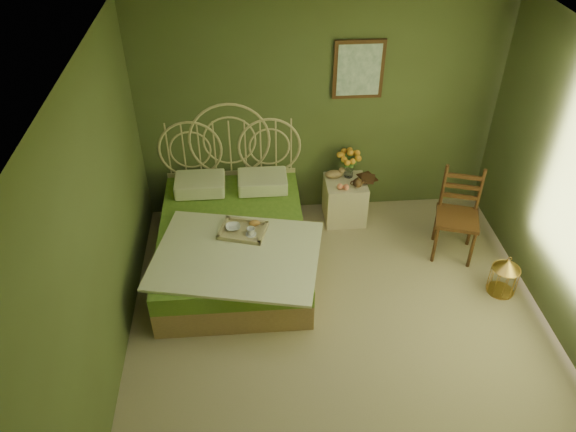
{
  "coord_description": "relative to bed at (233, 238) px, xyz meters",
  "views": [
    {
      "loc": [
        -0.79,
        -3.34,
        4.07
      ],
      "look_at": [
        -0.45,
        1.0,
        0.79
      ],
      "focal_mm": 35.0,
      "sensor_mm": 36.0,
      "label": 1
    }
  ],
  "objects": [
    {
      "name": "book_lower",
      "position": [
        1.49,
        0.69,
        0.22
      ],
      "size": [
        0.23,
        0.26,
        0.02
      ],
      "primitive_type": "imported",
      "rotation": [
        0.0,
        0.0,
        0.36
      ],
      "color": "#381E0F",
      "rests_on": "nightstand"
    },
    {
      "name": "coffee_cup",
      "position": [
        0.19,
        -0.24,
        0.27
      ],
      "size": [
        0.09,
        0.09,
        0.08
      ],
      "primitive_type": "imported",
      "rotation": [
        0.0,
        0.0,
        -0.02
      ],
      "color": "white",
      "rests_on": "bed"
    },
    {
      "name": "book_upper",
      "position": [
        1.49,
        0.69,
        0.24
      ],
      "size": [
        0.21,
        0.24,
        0.02
      ],
      "primitive_type": "imported",
      "rotation": [
        0.0,
        0.0,
        -0.31
      ],
      "color": "#472819",
      "rests_on": "nightstand"
    },
    {
      "name": "birdcage",
      "position": [
        2.71,
        -0.69,
        -0.1
      ],
      "size": [
        0.27,
        0.27,
        0.41
      ],
      "rotation": [
        0.0,
        0.0,
        0.39
      ],
      "color": "gold",
      "rests_on": "floor"
    },
    {
      "name": "chair",
      "position": [
        2.38,
        0.02,
        0.25
      ],
      "size": [
        0.55,
        0.55,
        1.0
      ],
      "rotation": [
        0.0,
        0.0,
        -0.31
      ],
      "color": "#3D2010",
      "rests_on": "floor"
    },
    {
      "name": "bed",
      "position": [
        0.0,
        0.0,
        0.0
      ],
      "size": [
        1.78,
        2.25,
        1.4
      ],
      "color": "tan",
      "rests_on": "floor"
    },
    {
      "name": "wall_art",
      "position": [
        1.41,
        0.93,
        1.44
      ],
      "size": [
        0.54,
        0.04,
        0.64
      ],
      "color": "#3D2010",
      "rests_on": "wall_back"
    },
    {
      "name": "wall_back",
      "position": [
        1.01,
        0.96,
        0.99
      ],
      "size": [
        4.0,
        0.0,
        4.0
      ],
      "primitive_type": "plane",
      "rotation": [
        1.57,
        0.0,
        0.0
      ],
      "color": "#4C5B30",
      "rests_on": "floor"
    },
    {
      "name": "wall_left",
      "position": [
        -0.99,
        -1.29,
        0.99
      ],
      "size": [
        0.0,
        4.5,
        4.5
      ],
      "primitive_type": "plane",
      "rotation": [
        1.57,
        0.0,
        1.57
      ],
      "color": "#4C5B30",
      "rests_on": "floor"
    },
    {
      "name": "cereal_bowl",
      "position": [
        0.01,
        -0.13,
        0.25
      ],
      "size": [
        0.17,
        0.17,
        0.04
      ],
      "primitive_type": "imported",
      "rotation": [
        0.0,
        0.0,
        0.11
      ],
      "color": "white",
      "rests_on": "bed"
    },
    {
      "name": "ceiling",
      "position": [
        1.01,
        -1.29,
        2.29
      ],
      "size": [
        4.5,
        4.5,
        0.0
      ],
      "primitive_type": "plane",
      "rotation": [
        3.14,
        0.0,
        0.0
      ],
      "color": "silver",
      "rests_on": "wall_back"
    },
    {
      "name": "floor",
      "position": [
        1.01,
        -1.29,
        -0.31
      ],
      "size": [
        4.5,
        4.5,
        0.0
      ],
      "primitive_type": "plane",
      "color": "tan",
      "rests_on": "ground"
    },
    {
      "name": "nightstand",
      "position": [
        1.31,
        0.68,
        0.04
      ],
      "size": [
        0.47,
        0.48,
        0.94
      ],
      "color": "beige",
      "rests_on": "floor"
    }
  ]
}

